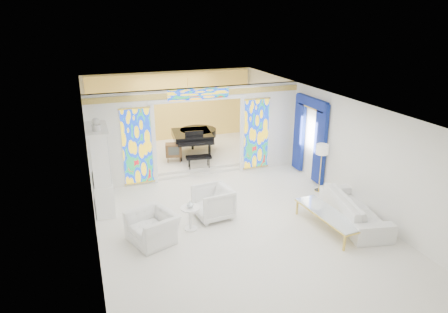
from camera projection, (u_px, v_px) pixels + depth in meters
name	position (u px, v px, depth m)	size (l,w,h in m)	color
floor	(219.00, 200.00, 11.85)	(12.00, 12.00, 0.00)	silver
ceiling	(218.00, 100.00, 10.83)	(7.00, 12.00, 0.02)	white
wall_back	(172.00, 108.00, 16.64)	(7.00, 0.02, 3.00)	white
wall_front	(348.00, 275.00, 6.03)	(7.00, 0.02, 3.00)	white
wall_left	(90.00, 167.00, 10.22)	(0.02, 12.00, 3.00)	white
wall_right	(324.00, 140.00, 12.45)	(0.02, 12.00, 3.00)	white
partition_wall	(199.00, 129.00, 13.05)	(7.00, 0.22, 3.00)	white
stained_glass_left	(137.00, 147.00, 12.43)	(0.90, 0.04, 2.40)	gold
stained_glass_right	(256.00, 134.00, 13.72)	(0.90, 0.04, 2.40)	gold
stained_glass_transom	(199.00, 94.00, 12.56)	(2.00, 0.04, 0.34)	gold
alcove_platform	(184.00, 154.00, 15.44)	(6.80, 3.80, 0.18)	silver
gold_curtain_back	(172.00, 108.00, 16.54)	(6.70, 0.10, 2.90)	#EBC652
chandelier	(188.00, 91.00, 14.58)	(0.48, 0.48, 0.30)	gold
blue_drapes	(310.00, 132.00, 13.01)	(0.14, 1.85, 2.65)	navy
china_cabinet	(101.00, 170.00, 10.95)	(0.56, 1.46, 2.72)	white
armchair_left	(153.00, 227.00, 9.61)	(1.12, 0.98, 0.73)	white
armchair_right	(213.00, 203.00, 10.69)	(0.93, 0.96, 0.87)	white
sofa	(355.00, 209.00, 10.51)	(2.52, 0.99, 0.74)	silver
side_table	(191.00, 215.00, 10.10)	(0.63, 0.63, 0.62)	white
vase	(190.00, 204.00, 9.99)	(0.17, 0.17, 0.18)	white
coffee_table	(328.00, 214.00, 10.11)	(0.79, 2.13, 0.47)	silver
floor_lamp	(322.00, 152.00, 12.01)	(0.47, 0.47, 1.51)	gold
grand_piano	(195.00, 135.00, 14.99)	(1.86, 2.71, 1.06)	black
tv_console	(174.00, 150.00, 14.24)	(0.65, 0.51, 0.66)	#54381E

